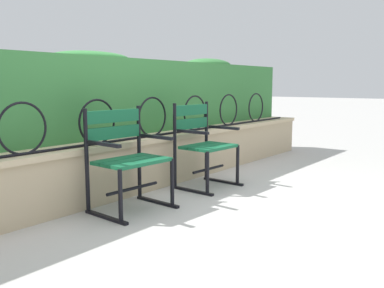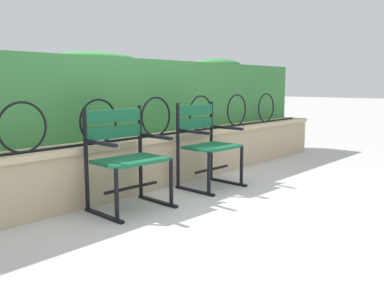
{
  "view_description": "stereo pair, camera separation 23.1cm",
  "coord_description": "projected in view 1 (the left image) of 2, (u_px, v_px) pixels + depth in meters",
  "views": [
    {
      "loc": [
        -3.02,
        -2.2,
        1.1
      ],
      "look_at": [
        0.0,
        0.14,
        0.55
      ],
      "focal_mm": 39.34,
      "sensor_mm": 36.0,
      "label": 1
    },
    {
      "loc": [
        -2.87,
        -2.38,
        1.1
      ],
      "look_at": [
        0.0,
        0.14,
        0.55
      ],
      "focal_mm": 39.34,
      "sensor_mm": 36.0,
      "label": 2
    }
  ],
  "objects": [
    {
      "name": "ground_plane",
      "position": [
        204.0,
        205.0,
        3.85
      ],
      "size": [
        60.0,
        60.0,
        0.0
      ],
      "primitive_type": "plane",
      "color": "#B7B5AF"
    },
    {
      "name": "iron_arch_fence",
      "position": [
        128.0,
        121.0,
        4.13
      ],
      "size": [
        6.39,
        0.02,
        0.42
      ],
      "color": "black",
      "rests_on": "stone_wall"
    },
    {
      "name": "park_chair_right",
      "position": [
        203.0,
        143.0,
        4.49
      ],
      "size": [
        0.6,
        0.54,
        0.9
      ],
      "color": "#145B38",
      "rests_on": "ground"
    },
    {
      "name": "park_chair_left",
      "position": [
        126.0,
        156.0,
        3.66
      ],
      "size": [
        0.66,
        0.55,
        0.9
      ],
      "color": "#145B38",
      "rests_on": "ground"
    },
    {
      "name": "hedge_row",
      "position": [
        101.0,
        94.0,
        4.52
      ],
      "size": [
        6.78,
        0.59,
        0.95
      ],
      "color": "#387A3D",
      "rests_on": "stone_wall"
    },
    {
      "name": "stone_wall",
      "position": [
        135.0,
        164.0,
        4.35
      ],
      "size": [
        6.92,
        0.41,
        0.55
      ],
      "color": "tan",
      "rests_on": "ground"
    }
  ]
}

